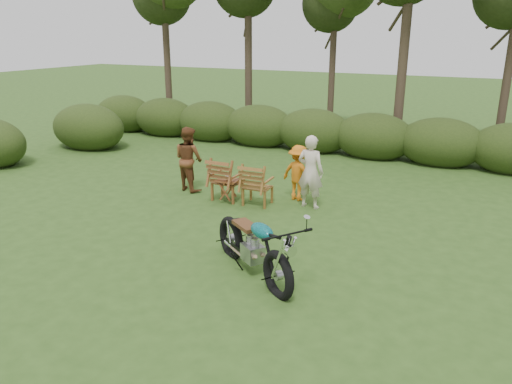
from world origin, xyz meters
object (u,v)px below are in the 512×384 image
at_px(lawn_chair_right, 258,204).
at_px(side_table, 228,191).
at_px(motorcycle, 253,273).
at_px(adult_a, 309,207).
at_px(lawn_chair_left, 228,199).
at_px(child, 298,199).
at_px(adult_b, 190,190).
at_px(cup, 228,178).

distance_m(lawn_chair_right, side_table, 0.77).
height_order(motorcycle, side_table, motorcycle).
bearing_deg(motorcycle, adult_a, 129.80).
height_order(lawn_chair_right, adult_a, adult_a).
relative_size(lawn_chair_right, side_table, 1.84).
distance_m(motorcycle, lawn_chair_left, 3.81).
distance_m(lawn_chair_right, lawn_chair_left, 0.79).
bearing_deg(child, adult_a, 151.73).
bearing_deg(motorcycle, adult_b, 170.83).
bearing_deg(cup, motorcycle, -54.29).
xyz_separation_m(side_table, cup, (0.03, -0.04, 0.32)).
bearing_deg(side_table, adult_b, 164.58).
bearing_deg(adult_a, child, -36.71).
distance_m(motorcycle, adult_b, 4.80).
relative_size(lawn_chair_left, side_table, 1.92).
bearing_deg(adult_b, motorcycle, 153.79).
distance_m(motorcycle, side_table, 3.68).
bearing_deg(lawn_chair_left, cup, 125.66).
bearing_deg(lawn_chair_right, adult_a, -166.27).
relative_size(side_table, adult_b, 0.34).
bearing_deg(side_table, adult_a, 14.32).
bearing_deg(child, side_table, 43.73).
xyz_separation_m(lawn_chair_right, child, (0.70, 0.73, 0.00)).
distance_m(lawn_chair_right, cup, 0.91).
relative_size(lawn_chair_left, adult_b, 0.64).
bearing_deg(side_table, cup, -54.45).
bearing_deg(adult_b, adult_a, -160.12).
height_order(motorcycle, lawn_chair_right, motorcycle).
xyz_separation_m(lawn_chair_left, side_table, (0.08, -0.11, 0.27)).
height_order(adult_b, child, adult_b).
distance_m(adult_a, child, 0.58).
distance_m(lawn_chair_left, side_table, 0.30).
xyz_separation_m(motorcycle, adult_b, (-3.45, 3.34, 0.00)).
xyz_separation_m(adult_a, child, (-0.44, 0.38, 0.00)).
distance_m(lawn_chair_left, child, 1.66).
relative_size(lawn_chair_left, cup, 7.50).
distance_m(lawn_chair_left, adult_a, 1.96).
xyz_separation_m(cup, child, (1.38, 0.89, -0.59)).
relative_size(cup, child, 0.10).
bearing_deg(lawn_chair_right, motorcycle, 111.53).
xyz_separation_m(lawn_chair_left, adult_a, (1.93, 0.36, 0.00)).
bearing_deg(motorcycle, lawn_chair_right, 149.72).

